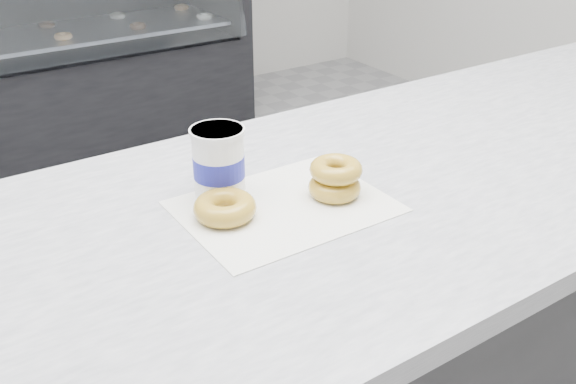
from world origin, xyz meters
The scene contains 7 objects.
ground centered at (0.00, 0.00, 0.00)m, with size 5.00×5.00×0.00m, color gray.
counter centered at (0.00, -0.60, 0.45)m, with size 3.06×0.76×0.90m.
display_case centered at (0.00, 2.12, 0.49)m, with size 2.40×0.74×1.25m.
wax_paper centered at (-0.14, -0.59, 0.90)m, with size 0.34×0.26×0.00m, color silver.
donut_single centered at (-0.24, -0.57, 0.92)m, with size 0.10×0.10×0.04m, color gold.
donut_stack centered at (-0.04, -0.61, 0.93)m, with size 0.12×0.12×0.06m.
coffee_cup centered at (-0.21, -0.50, 0.96)m, with size 0.11×0.11×0.12m.
Camera 1 is at (-0.65, -1.38, 1.42)m, focal length 40.00 mm.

